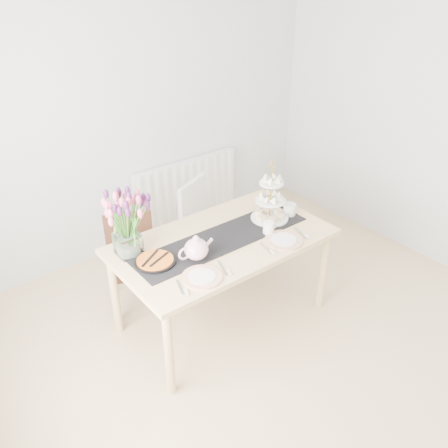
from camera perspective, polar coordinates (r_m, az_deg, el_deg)
room_shell at (r=2.79m, az=11.64°, el=1.85°), size 4.50×4.50×4.50m
radiator at (r=4.95m, az=-4.53°, el=4.30°), size 1.20×0.08×0.60m
dining_table at (r=3.52m, az=-0.17°, el=-2.89°), size 1.60×0.90×0.75m
chair_brown at (r=3.93m, az=-10.98°, el=-3.63°), size 0.50×0.50×0.78m
chair_white at (r=4.23m, az=-2.37°, el=0.44°), size 0.57×0.57×0.86m
table_runner at (r=3.48m, az=-0.17°, el=-1.78°), size 1.40×0.35×0.01m
tulip_vase at (r=3.23m, az=-11.88°, el=1.26°), size 0.59×0.59×0.50m
cake_stand at (r=3.70m, az=5.58°, el=2.25°), size 0.30×0.30×0.43m
teapot at (r=3.22m, az=-3.35°, el=-3.04°), size 0.28×0.23×0.18m
cream_jug at (r=3.81m, az=7.89°, el=1.71°), size 0.12×0.12×0.10m
tart_tin at (r=3.25m, az=-8.28°, el=-4.48°), size 0.28×0.28×0.03m
mug_grey at (r=3.26m, az=-3.62°, el=-3.33°), size 0.11×0.11×0.10m
mug_white at (r=3.54m, az=5.37°, el=-0.47°), size 0.09×0.09×0.10m
plate_left at (r=3.09m, az=-2.68°, el=-6.41°), size 0.34×0.34×0.01m
plate_right at (r=3.49m, az=7.20°, el=-1.94°), size 0.33×0.33×0.01m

